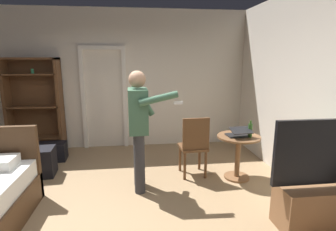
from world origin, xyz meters
TOP-DOWN VIEW (x-y plane):
  - ground_plane at (0.00, 0.00)m, footprint 5.99×5.99m
  - wall_back at (0.00, 2.69)m, footprint 5.68×0.12m
  - wall_right at (2.78, 0.00)m, footprint 0.12×5.50m
  - doorway_frame at (-0.27, 2.61)m, footprint 0.93×0.08m
  - bookshelf at (-1.61, 2.47)m, footprint 1.05×0.32m
  - tv_flatscreen at (2.42, -0.51)m, footprint 1.24×0.40m
  - side_table at (1.97, 0.79)m, footprint 0.66×0.66m
  - laptop at (1.94, 0.75)m, footprint 0.35×0.35m
  - bottle_on_table at (2.11, 0.71)m, footprint 0.06×0.06m
  - wooden_chair at (1.29, 0.94)m, footprint 0.44×0.44m
  - person_blue_shirt at (0.43, 0.63)m, footprint 0.72×0.57m
  - suitcase_dark at (-1.21, 1.93)m, footprint 0.55×0.37m
  - suitcase_small at (-1.21, 1.26)m, footprint 0.55×0.43m

SIDE VIEW (x-z plane):
  - ground_plane at x=0.00m, z-range 0.00..0.00m
  - suitcase_dark at x=-1.21m, z-range 0.00..0.33m
  - suitcase_small at x=-1.21m, z-range 0.00..0.46m
  - tv_flatscreen at x=2.42m, z-range -0.25..1.01m
  - side_table at x=1.97m, z-range 0.12..0.82m
  - wooden_chair at x=1.29m, z-range 0.05..1.04m
  - laptop at x=1.94m, z-range 0.67..0.83m
  - bottle_on_table at x=2.11m, z-range 0.68..0.94m
  - person_blue_shirt at x=0.43m, z-range 0.14..1.85m
  - bookshelf at x=-1.61m, z-range 0.08..1.98m
  - doorway_frame at x=-0.27m, z-range 0.16..2.29m
  - wall_back at x=0.00m, z-range 0.00..2.87m
  - wall_right at x=2.78m, z-range 0.00..2.87m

